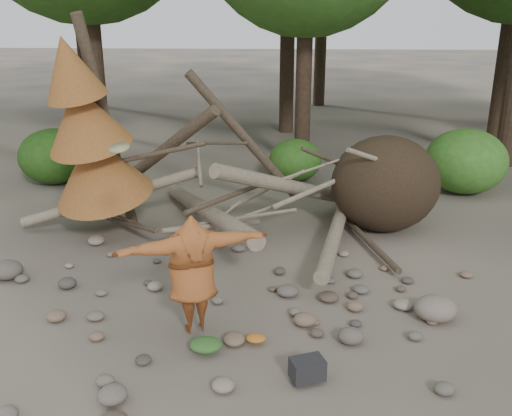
{
  "coord_description": "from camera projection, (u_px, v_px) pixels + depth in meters",
  "views": [
    {
      "loc": [
        0.62,
        -6.95,
        4.37
      ],
      "look_at": [
        0.13,
        1.5,
        1.4
      ],
      "focal_mm": 40.0,
      "sensor_mm": 36.0,
      "label": 1
    }
  ],
  "objects": [
    {
      "name": "ground",
      "position": [
        241.0,
        337.0,
        8.03
      ],
      "size": [
        120.0,
        120.0,
        0.0
      ],
      "primitive_type": "plane",
      "color": "#514C44",
      "rests_on": "ground"
    },
    {
      "name": "deadfall_pile",
      "position": [
        357.0,
        186.0,
        11.59
      ],
      "size": [
        8.55,
        5.24,
        3.3
      ],
      "color": "#332619",
      "rests_on": "ground"
    },
    {
      "name": "dead_conifer",
      "position": [
        89.0,
        136.0,
        10.68
      ],
      "size": [
        2.06,
        2.16,
        4.35
      ],
      "color": "#4C3F30",
      "rests_on": "ground"
    },
    {
      "name": "bush_left",
      "position": [
        54.0,
        156.0,
        14.88
      ],
      "size": [
        1.8,
        1.8,
        1.44
      ],
      "primitive_type": "ellipsoid",
      "color": "#265316",
      "rests_on": "ground"
    },
    {
      "name": "bush_mid",
      "position": [
        295.0,
        160.0,
        15.15
      ],
      "size": [
        1.4,
        1.4,
        1.12
      ],
      "primitive_type": "ellipsoid",
      "color": "#32691E",
      "rests_on": "ground"
    },
    {
      "name": "bush_right",
      "position": [
        466.0,
        161.0,
        14.08
      ],
      "size": [
        2.0,
        2.0,
        1.6
      ],
      "primitive_type": "ellipsoid",
      "color": "#3E7C26",
      "rests_on": "ground"
    },
    {
      "name": "frisbee_thrower",
      "position": [
        192.0,
        274.0,
        7.8
      ],
      "size": [
        2.28,
        1.32,
        2.57
      ],
      "color": "#9A4F22",
      "rests_on": "ground"
    },
    {
      "name": "backpack",
      "position": [
        307.0,
        373.0,
        7.0
      ],
      "size": [
        0.48,
        0.4,
        0.27
      ],
      "primitive_type": "cube",
      "rotation": [
        0.0,
        0.0,
        0.37
      ],
      "color": "black",
      "rests_on": "ground"
    },
    {
      "name": "cloth_green",
      "position": [
        206.0,
        348.0,
        7.61
      ],
      "size": [
        0.44,
        0.37,
        0.16
      ],
      "primitive_type": "ellipsoid",
      "color": "#305F26",
      "rests_on": "ground"
    },
    {
      "name": "cloth_orange",
      "position": [
        256.0,
        341.0,
        7.83
      ],
      "size": [
        0.27,
        0.22,
        0.1
      ],
      "primitive_type": "ellipsoid",
      "color": "#B9681F",
      "rests_on": "ground"
    },
    {
      "name": "boulder_mid_right",
      "position": [
        436.0,
        308.0,
        8.41
      ],
      "size": [
        0.62,
        0.56,
        0.37
      ],
      "primitive_type": "ellipsoid",
      "color": "gray",
      "rests_on": "ground"
    },
    {
      "name": "boulder_mid_left",
      "position": [
        7.0,
        270.0,
        9.7
      ],
      "size": [
        0.54,
        0.49,
        0.33
      ],
      "primitive_type": "ellipsoid",
      "color": "#5C554D",
      "rests_on": "ground"
    }
  ]
}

